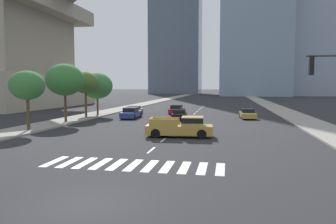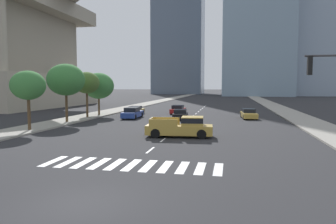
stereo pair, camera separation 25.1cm
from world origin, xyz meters
TOP-DOWN VIEW (x-y plane):
  - ground_plane at (0.00, 0.00)m, footprint 800.00×800.00m
  - sidewalk_east at (13.77, 30.00)m, footprint 4.00×260.00m
  - sidewalk_west at (-13.77, 30.00)m, footprint 4.00×260.00m
  - crosswalk_near at (0.00, 5.71)m, footprint 9.45×2.52m
  - lane_divider_center at (0.00, 33.71)m, footprint 0.14×50.00m
  - pickup_truck at (1.26, 15.41)m, footprint 5.49×2.30m
  - sedan_blue_0 at (-7.37, 29.43)m, footprint 1.88×4.76m
  - sedan_gold_1 at (7.40, 31.86)m, footprint 2.04×4.60m
  - sedan_black_2 at (-1.07, 29.39)m, footprint 2.16×4.44m
  - sedan_red_3 at (-2.63, 37.10)m, footprint 1.86×4.32m
  - sedan_gold_4 at (-8.43, 34.44)m, footprint 2.11×4.68m
  - street_tree_nearest at (-12.97, 15.95)m, footprint 3.12×3.12m
  - street_tree_second at (-12.97, 22.79)m, footprint 4.16×4.16m
  - street_tree_third at (-12.97, 28.05)m, footprint 3.23×3.23m
  - street_tree_fourth at (-12.97, 31.79)m, footprint 4.24×4.24m

SIDE VIEW (x-z plane):
  - ground_plane at x=0.00m, z-range 0.00..0.00m
  - lane_divider_center at x=0.00m, z-range 0.00..0.01m
  - crosswalk_near at x=0.00m, z-range 0.00..0.01m
  - sidewalk_east at x=13.77m, z-range 0.00..0.15m
  - sidewalk_west at x=-13.77m, z-range 0.00..0.15m
  - sedan_black_2 at x=-1.07m, z-range -0.04..1.19m
  - sedan_gold_1 at x=7.40m, z-range -0.05..1.20m
  - sedan_gold_4 at x=-8.43m, z-range -0.04..1.21m
  - sedan_red_3 at x=-2.63m, z-range -0.05..1.24m
  - sedan_blue_0 at x=-7.37m, z-range -0.06..1.34m
  - pickup_truck at x=1.26m, z-range -0.02..1.65m
  - street_tree_fourth at x=-12.97m, z-range 1.25..7.08m
  - street_tree_nearest at x=-12.97m, z-range 1.50..6.88m
  - street_tree_third at x=-12.97m, z-range 1.65..7.44m
  - street_tree_second at x=-12.97m, z-range 1.60..8.07m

